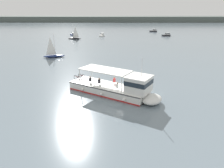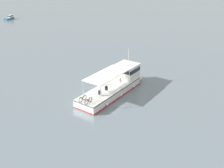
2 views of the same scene
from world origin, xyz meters
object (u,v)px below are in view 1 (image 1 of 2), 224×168
at_px(ferry_main, 119,88).
at_px(motorboat_horizon_west, 154,31).
at_px(sailboat_mid_channel, 54,55).
at_px(sailboat_horizon_east, 74,38).
at_px(motorboat_near_port, 167,35).
at_px(motorboat_near_starboard, 73,34).
at_px(motorboat_far_right, 102,35).

relative_size(ferry_main, motorboat_horizon_west, 3.39).
distance_m(sailboat_mid_channel, sailboat_horizon_east, 30.78).
xyz_separation_m(sailboat_horizon_east, motorboat_near_port, (36.37, 10.55, 0.00)).
distance_m(sailboat_horizon_east, motorboat_near_port, 37.88).
distance_m(ferry_main, motorboat_near_starboard, 67.58).
relative_size(sailboat_mid_channel, sailboat_horizon_east, 1.00).
relative_size(motorboat_near_starboard, motorboat_far_right, 0.99).
height_order(motorboat_horizon_west, motorboat_far_right, same).
bearing_deg(motorboat_far_right, sailboat_horizon_east, -137.13).
xyz_separation_m(sailboat_mid_channel, motorboat_horizon_west, (32.96, 58.26, 0.00)).
height_order(ferry_main, motorboat_near_starboard, ferry_main).
bearing_deg(motorboat_far_right, motorboat_near_starboard, 167.16).
bearing_deg(motorboat_near_starboard, ferry_main, -74.12).
bearing_deg(sailboat_mid_channel, sailboat_horizon_east, 91.78).
bearing_deg(sailboat_mid_channel, motorboat_near_port, 49.40).
height_order(motorboat_near_port, motorboat_horizon_west, same).
height_order(sailboat_mid_channel, motorboat_far_right, sailboat_mid_channel).
bearing_deg(motorboat_near_starboard, motorboat_far_right, -12.84).
distance_m(ferry_main, motorboat_near_port, 67.01).
height_order(sailboat_mid_channel, motorboat_horizon_west, sailboat_mid_channel).
bearing_deg(ferry_main, motorboat_near_port, 72.05).
distance_m(motorboat_near_port, motorboat_horizon_west, 17.12).
height_order(sailboat_horizon_east, motorboat_far_right, sailboat_horizon_east).
xyz_separation_m(ferry_main, sailboat_mid_channel, (-14.76, 22.43, -0.47)).
bearing_deg(motorboat_near_port, sailboat_horizon_east, -163.82).
xyz_separation_m(sailboat_horizon_east, motorboat_far_right, (9.67, 8.97, 0.00)).
bearing_deg(motorboat_far_right, ferry_main, -84.44).
distance_m(sailboat_mid_channel, motorboat_horizon_west, 66.94).
height_order(sailboat_mid_channel, sailboat_horizon_east, same).
bearing_deg(motorboat_near_port, motorboat_horizon_west, 98.25).
height_order(ferry_main, motorboat_far_right, ferry_main).
bearing_deg(sailboat_mid_channel, motorboat_far_right, 77.64).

